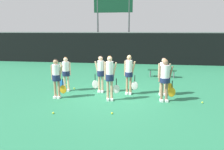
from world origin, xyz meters
The scene contains 17 objects.
ground_plane centered at (0.00, 0.00, 0.00)m, with size 140.00×140.00×0.00m, color #26724C.
fence_windscreen centered at (0.00, 9.44, 1.35)m, with size 60.00×0.08×2.67m.
scoreboard centered at (-1.51, 10.51, 4.43)m, with size 3.38×0.15×5.71m.
bench_courtside centered at (2.37, 4.34, 0.39)m, with size 1.73×0.51×0.45m.
player_0 centered at (-2.31, -0.60, 0.97)m, with size 0.64×0.35×1.66m.
player_1 centered at (-0.07, -0.60, 1.06)m, with size 0.61×0.33×1.82m.
player_2 centered at (2.10, -0.41, 1.02)m, with size 0.69×0.41×1.71m.
player_3 centered at (-2.32, 0.53, 0.93)m, with size 0.66×0.36×1.60m.
player_4 centered at (-0.68, 0.53, 0.98)m, with size 0.61×0.32×1.68m.
player_5 centered at (0.63, 0.41, 1.02)m, with size 0.62×0.34×1.75m.
player_6 centered at (2.12, 0.45, 0.98)m, with size 0.68×0.39×1.67m.
tennis_ball_0 centered at (-2.70, 1.50, 0.03)m, with size 0.07×0.07×0.07m, color #CCE033.
tennis_ball_1 centered at (3.57, -0.44, 0.03)m, with size 0.07×0.07×0.07m, color #CCE033.
tennis_ball_2 centered at (0.23, -2.07, 0.03)m, with size 0.07×0.07×0.07m, color #CCE033.
tennis_ball_3 centered at (-2.05, 0.85, 0.03)m, with size 0.07×0.07×0.07m, color #CCE033.
tennis_ball_4 centered at (-1.76, -2.34, 0.03)m, with size 0.07×0.07×0.07m, color #CCE033.
tennis_ball_5 centered at (0.04, 1.22, 0.03)m, with size 0.07×0.07×0.07m, color #CCE033.
Camera 1 is at (1.25, -9.01, 2.79)m, focal length 35.00 mm.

